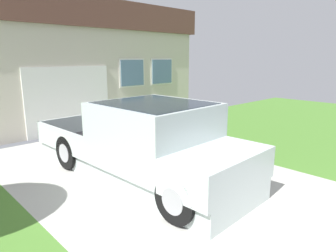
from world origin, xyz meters
TOP-DOWN VIEW (x-y plane):
  - pickup_truck at (-0.16, 4.33)m, footprint 2.31×5.59m
  - person_with_hat at (1.13, 4.85)m, footprint 0.45×0.45m
  - handbag at (1.05, 4.69)m, footprint 0.34×0.19m
  - house_with_garage at (1.48, 12.87)m, footprint 10.62×7.25m
  - wheeled_trash_bin at (3.77, 8.05)m, footprint 0.60×0.72m

SIDE VIEW (x-z plane):
  - handbag at x=1.05m, z-range -0.08..0.33m
  - wheeled_trash_bin at x=3.77m, z-range 0.04..1.09m
  - pickup_truck at x=-0.16m, z-range -0.08..1.61m
  - person_with_hat at x=1.13m, z-range 0.10..1.73m
  - house_with_garage at x=1.48m, z-range 0.03..4.65m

